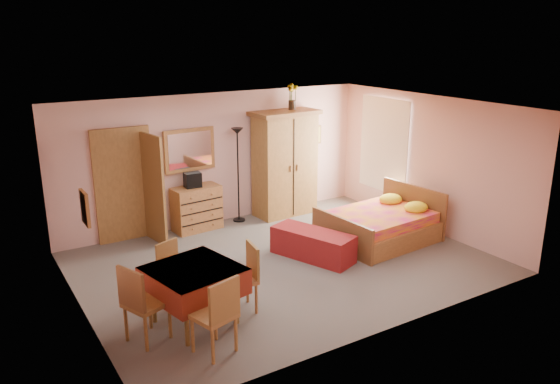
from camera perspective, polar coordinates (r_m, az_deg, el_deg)
floor at (r=9.23m, az=0.46°, el=-7.41°), size 6.50×6.50×0.00m
ceiling at (r=8.50m, az=0.50°, el=8.80°), size 6.50×6.50×0.00m
wall_back at (r=10.90m, az=-6.57°, el=3.49°), size 6.50×0.10×2.60m
wall_front at (r=6.90m, az=11.66°, el=-4.59°), size 6.50×0.10×2.60m
wall_left at (r=7.64m, az=-20.65°, el=-3.27°), size 0.10×5.00×2.60m
wall_right at (r=10.81m, az=15.22°, el=2.90°), size 0.10×5.00×2.60m
doorway at (r=10.31m, az=-16.02°, el=0.59°), size 1.06×0.12×2.15m
window at (r=11.58m, az=10.83°, el=4.84°), size 0.08×1.40×1.95m
picture_left at (r=6.96m, az=-19.72°, el=-1.59°), size 0.04×0.32×0.42m
picture_back at (r=11.99m, az=3.69°, el=5.99°), size 0.30×0.04×0.40m
chest_of_drawers at (r=10.69m, az=-8.70°, el=-1.69°), size 0.95×0.54×0.87m
wall_mirror at (r=10.58m, az=-9.42°, el=4.36°), size 1.05×0.13×0.82m
stereo at (r=10.51m, az=-9.12°, el=1.26°), size 0.32×0.25×0.29m
floor_lamp at (r=10.93m, az=-4.40°, el=1.73°), size 0.25×0.25×1.91m
wardrobe at (r=11.31m, az=0.51°, el=3.00°), size 1.44×0.80×2.18m
sunflower_vase at (r=11.24m, az=1.27°, el=9.93°), size 0.23×0.23×0.53m
bed at (r=10.17m, az=10.31°, el=-2.62°), size 2.06×1.68×0.90m
bench at (r=9.35m, az=3.44°, el=-5.49°), size 1.01×1.54×0.48m
dining_table at (r=7.39m, az=-8.91°, el=-10.64°), size 1.27×1.27×0.79m
chair_south at (r=6.70m, az=-6.97°, el=-12.58°), size 0.56×0.56×1.00m
chair_north at (r=8.00m, az=-10.77°, el=-8.24°), size 0.51×0.51×0.87m
chair_west at (r=7.08m, az=-13.77°, el=-11.13°), size 0.61×0.61×1.03m
chair_east at (r=7.59m, az=-4.25°, el=-9.03°), size 0.49×0.49×0.95m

